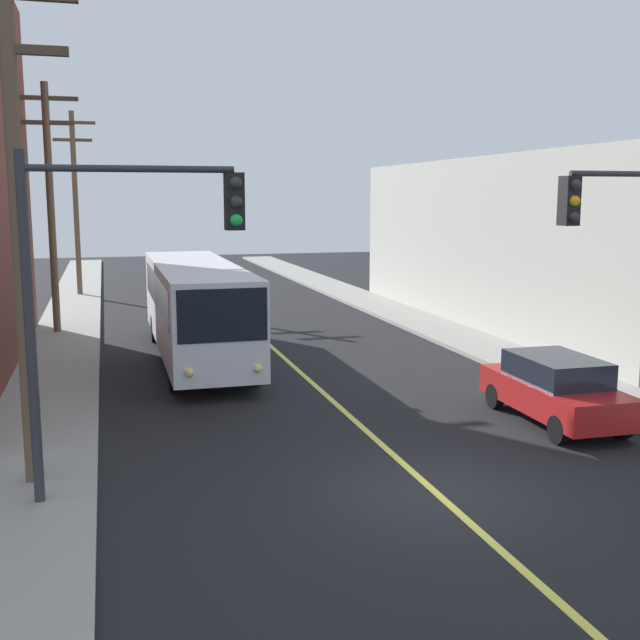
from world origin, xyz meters
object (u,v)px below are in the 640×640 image
object	(u,v)px
city_bus	(196,305)
parked_car_red	(555,388)
utility_pole_near	(17,204)
utility_pole_mid	(50,197)
fire_hydrant	(547,360)
traffic_signal_left_corner	(122,261)
utility_pole_far	(75,195)

from	to	relation	value
city_bus	parked_car_red	xyz separation A→B (m)	(7.45, -9.78, -0.98)
parked_car_red	utility_pole_near	xyz separation A→B (m)	(-11.74, -1.17, 4.41)
utility_pole_near	utility_pole_mid	size ratio (longest dim) A/B	0.97
parked_car_red	fire_hydrant	bearing A→B (deg)	60.48
city_bus	utility_pole_mid	distance (m)	8.41
utility_pole_mid	traffic_signal_left_corner	world-z (taller)	utility_pole_mid
city_bus	utility_pole_mid	world-z (taller)	utility_pole_mid
parked_car_red	utility_pole_mid	xyz separation A→B (m)	(-12.22, 15.72, 4.55)
city_bus	utility_pole_far	world-z (taller)	utility_pole_far
city_bus	utility_pole_far	bearing A→B (deg)	103.15
parked_car_red	utility_pole_mid	world-z (taller)	utility_pole_mid
parked_car_red	utility_pole_near	world-z (taller)	utility_pole_near
city_bus	utility_pole_near	size ratio (longest dim) A/B	1.32
utility_pole_far	traffic_signal_left_corner	size ratio (longest dim) A/B	1.62
utility_pole_far	fire_hydrant	world-z (taller)	utility_pole_far
fire_hydrant	city_bus	bearing A→B (deg)	149.02
utility_pole_near	fire_hydrant	bearing A→B (deg)	20.17
utility_pole_near	utility_pole_far	world-z (taller)	utility_pole_far
fire_hydrant	traffic_signal_left_corner	bearing A→B (deg)	-153.11
utility_pole_near	utility_pole_far	bearing A→B (deg)	89.90
utility_pole_mid	traffic_signal_left_corner	xyz separation A→B (m)	(2.20, -17.97, -1.08)
parked_car_red	utility_pole_near	size ratio (longest dim) A/B	0.48
parked_car_red	fire_hydrant	world-z (taller)	parked_car_red
city_bus	traffic_signal_left_corner	distance (m)	12.56
fire_hydrant	parked_car_red	bearing A→B (deg)	-119.52
parked_car_red	utility_pole_mid	size ratio (longest dim) A/B	0.47
city_bus	utility_pole_far	xyz separation A→B (m)	(-4.24, 18.15, 3.68)
utility_pole_near	traffic_signal_left_corner	xyz separation A→B (m)	(1.73, -1.08, -0.95)
city_bus	utility_pole_far	distance (m)	19.00
city_bus	traffic_signal_left_corner	world-z (taller)	traffic_signal_left_corner
city_bus	traffic_signal_left_corner	xyz separation A→B (m)	(-2.57, -12.04, 2.49)
city_bus	utility_pole_near	xyz separation A→B (m)	(-4.29, -10.96, 3.43)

